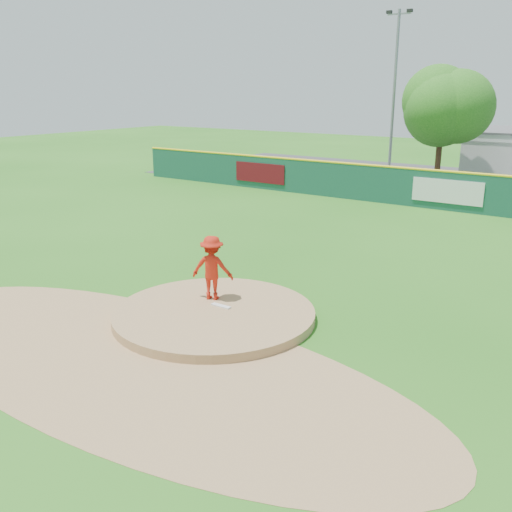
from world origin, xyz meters
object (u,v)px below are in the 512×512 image
Objects in this scene: playground_slide at (257,165)px; deciduous_tree at (442,113)px; light_pole_left at (394,88)px; pitcher at (212,268)px.

playground_slide is 13.20m from deciduous_tree.
deciduous_tree is at bearing -26.57° from light_pole_left.
playground_slide is 0.22× the size of light_pole_left.
pitcher is at bearing -86.69° from deciduous_tree.
pitcher is at bearing -78.40° from light_pole_left.
light_pole_left is (-5.40, 26.32, 4.88)m from pitcher.
light_pole_left reaches higher than playground_slide.
light_pole_left is (-4.00, 2.00, 1.50)m from deciduous_tree.
pitcher is 24.59m from deciduous_tree.
pitcher is 27.31m from light_pole_left.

